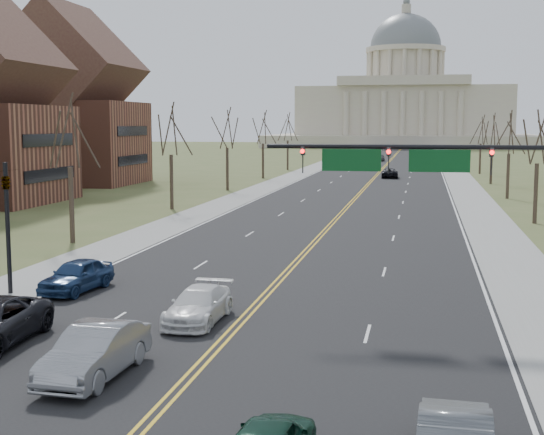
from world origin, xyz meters
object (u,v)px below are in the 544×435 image
at_px(car_sb_inner_lead, 95,352).
at_px(car_far_sb, 380,158).
at_px(car_far_nb, 390,173).
at_px(signal_left, 7,213).
at_px(signal_mast, 438,173).
at_px(car_sb_outer_second, 77,275).
at_px(car_sb_inner_second, 198,305).

xyz_separation_m(car_sb_inner_lead, car_far_sb, (0.79, 138.03, -0.05)).
distance_m(car_far_nb, car_far_sb, 49.31).
xyz_separation_m(signal_left, car_sb_inner_lead, (8.69, -10.01, -2.90)).
relative_size(car_sb_inner_lead, car_far_nb, 0.97).
height_order(car_far_nb, car_far_sb, car_far_sb).
height_order(signal_left, car_sb_inner_lead, signal_left).
relative_size(signal_mast, car_far_sb, 2.76).
height_order(signal_mast, car_far_sb, signal_mast).
height_order(signal_left, car_far_sb, signal_left).
bearing_deg(car_far_sb, car_sb_outer_second, -89.15).
bearing_deg(signal_left, car_far_sb, 85.77).
distance_m(car_sb_inner_lead, car_sb_outer_second, 12.48).
relative_size(car_far_nb, car_far_sb, 1.14).
distance_m(signal_left, car_far_nb, 80.12).
relative_size(signal_mast, car_sb_inner_lead, 2.49).
bearing_deg(signal_mast, signal_left, 180.00).
xyz_separation_m(signal_left, car_far_sb, (9.48, 128.02, -2.96)).
height_order(car_sb_inner_second, car_far_nb, car_far_nb).
bearing_deg(signal_left, car_sb_outer_second, 19.35).
bearing_deg(car_sb_outer_second, signal_left, -153.54).
bearing_deg(signal_left, car_sb_inner_lead, -49.04).
bearing_deg(car_sb_inner_second, car_sb_outer_second, 151.08).
height_order(signal_mast, car_sb_inner_lead, signal_mast).
height_order(car_sb_outer_second, car_far_sb, car_sb_outer_second).
xyz_separation_m(car_sb_inner_lead, car_far_nb, (4.99, 88.90, -0.11)).
height_order(car_sb_inner_lead, car_far_nb, car_sb_inner_lead).
relative_size(car_sb_outer_second, car_far_nb, 0.88).
distance_m(car_sb_inner_second, car_sb_outer_second, 8.20).
distance_m(signal_mast, car_far_sb, 128.47).
distance_m(car_sb_inner_lead, car_sb_inner_second, 6.99).
bearing_deg(car_far_nb, signal_left, 77.59).
bearing_deg(car_far_nb, car_sb_inner_lead, 84.22).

